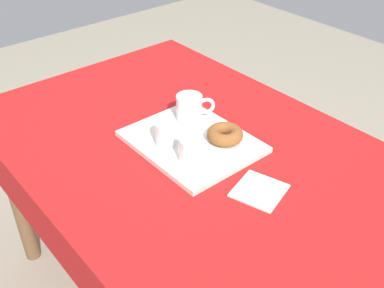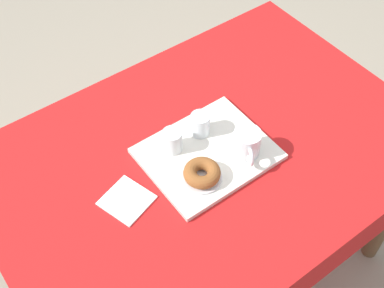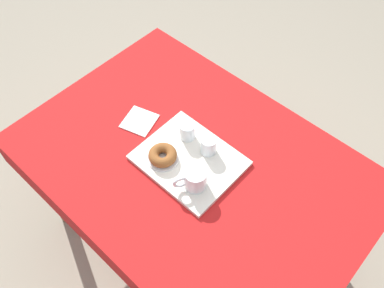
% 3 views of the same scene
% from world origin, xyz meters
% --- Properties ---
extents(dining_table, '(1.41, 0.98, 0.77)m').
position_xyz_m(dining_table, '(0.00, 0.00, 0.67)').
color(dining_table, red).
rests_on(dining_table, ground).
extents(serving_tray, '(0.39, 0.32, 0.02)m').
position_xyz_m(serving_tray, '(0.01, 0.01, 0.77)').
color(serving_tray, silver).
rests_on(serving_tray, dining_table).
extents(tea_mug_left, '(0.09, 0.12, 0.09)m').
position_xyz_m(tea_mug_left, '(-0.08, 0.08, 0.82)').
color(tea_mug_left, white).
rests_on(tea_mug_left, serving_tray).
extents(water_glass_near, '(0.06, 0.06, 0.08)m').
position_xyz_m(water_glass_near, '(-0.02, -0.07, 0.82)').
color(water_glass_near, white).
rests_on(water_glass_near, serving_tray).
extents(water_glass_far, '(0.06, 0.06, 0.08)m').
position_xyz_m(water_glass_far, '(0.09, -0.07, 0.82)').
color(water_glass_far, white).
rests_on(water_glass_far, serving_tray).
extents(donut_plate_left, '(0.12, 0.12, 0.01)m').
position_xyz_m(donut_plate_left, '(0.09, 0.08, 0.79)').
color(donut_plate_left, silver).
rests_on(donut_plate_left, serving_tray).
extents(sugar_donut_left, '(0.11, 0.11, 0.04)m').
position_xyz_m(sugar_donut_left, '(0.09, 0.08, 0.81)').
color(sugar_donut_left, brown).
rests_on(sugar_donut_left, donut_plate_left).
extents(paper_napkin, '(0.16, 0.16, 0.01)m').
position_xyz_m(paper_napkin, '(0.31, 0.01, 0.77)').
color(paper_napkin, white).
rests_on(paper_napkin, dining_table).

